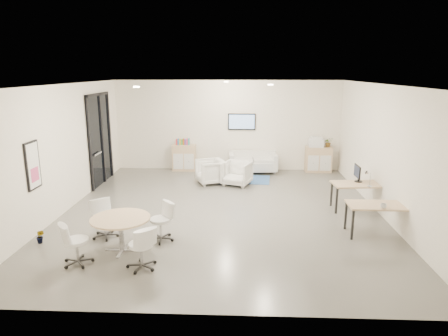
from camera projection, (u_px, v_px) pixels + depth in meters
name	position (u px, v px, depth m)	size (l,w,h in m)	color
room_shell	(222.00, 150.00, 9.91)	(9.60, 10.60, 4.80)	#5F5D57
glass_door	(100.00, 137.00, 12.53)	(0.09, 1.90, 2.85)	black
artwork	(33.00, 166.00, 8.53)	(0.05, 0.54, 1.04)	black
wall_tv	(242.00, 122.00, 14.18)	(0.98, 0.06, 0.58)	black
ceiling_spots	(215.00, 84.00, 10.35)	(3.14, 4.14, 0.03)	#FFEAC6
sideboard_left	(184.00, 158.00, 14.37)	(0.83, 0.43, 0.94)	tan
sideboard_right	(318.00, 159.00, 14.17)	(0.91, 0.44, 0.91)	tan
books	(183.00, 142.00, 14.24)	(0.48, 0.14, 0.22)	red
printer	(316.00, 142.00, 14.03)	(0.52, 0.44, 0.36)	white
loveseat	(253.00, 163.00, 14.13)	(1.71, 0.94, 0.62)	silver
blue_rug	(244.00, 179.00, 13.26)	(1.69, 1.12, 0.01)	#33559C
armchair_left	(211.00, 170.00, 12.72)	(0.82, 0.77, 0.85)	silver
armchair_right	(237.00, 172.00, 12.54)	(0.80, 0.75, 0.83)	silver
desk_rear	(360.00, 186.00, 10.23)	(1.43, 0.81, 0.71)	tan
desk_front	(379.00, 208.00, 8.67)	(1.34, 0.67, 0.70)	tan
monitor	(357.00, 173.00, 10.30)	(0.20, 0.50, 0.44)	black
round_table	(121.00, 222.00, 7.86)	(1.17, 1.17, 0.71)	tan
meeting_chairs	(121.00, 232.00, 7.91)	(2.16, 2.16, 0.82)	white
plant_cabinet	(328.00, 143.00, 14.03)	(0.29, 0.32, 0.25)	#3F7F3F
plant_floor	(41.00, 240.00, 8.36)	(0.17, 0.30, 0.13)	#3F7F3F
cup	(384.00, 205.00, 8.40)	(0.12, 0.10, 0.12)	white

